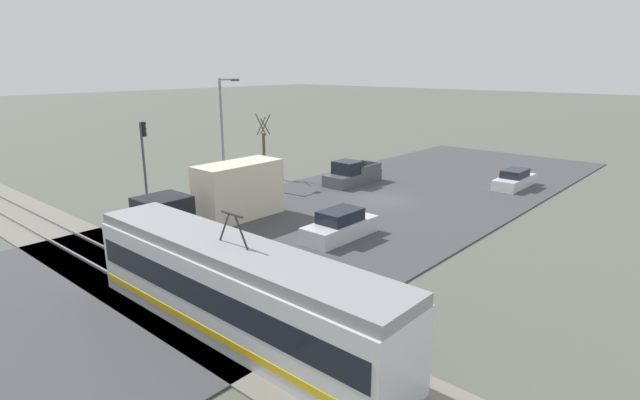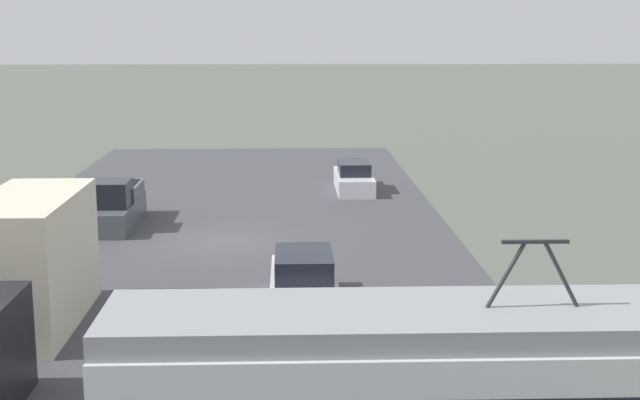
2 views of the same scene
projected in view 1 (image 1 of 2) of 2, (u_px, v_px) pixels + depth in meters
The scene contains 11 objects.
ground_plane at pixel (380, 201), 35.46m from camera, with size 320.00×320.00×0.00m, color #565B51.
road_surface at pixel (380, 200), 35.45m from camera, with size 17.64×50.92×0.08m.
rail_bed at pixel (144, 281), 22.19m from camera, with size 68.90×4.40×0.22m.
light_rail_tram at pixel (236, 290), 17.63m from camera, with size 14.08×2.69×4.41m.
box_truck at pixel (222, 196), 30.16m from camera, with size 2.41×9.40×3.47m.
pickup_truck at pixel (352, 175), 40.17m from camera, with size 2.08×5.24×1.92m.
sedan_car_0 at pixel (340, 226), 27.58m from camera, with size 1.86×4.72×1.60m.
sedan_car_1 at pixel (514, 180), 39.05m from camera, with size 1.71×4.78×1.41m.
traffic_light_pole at pixel (144, 154), 32.59m from camera, with size 0.28×0.47×5.82m.
street_tree at pixel (264, 149), 42.28m from camera, with size 1.27×1.05×5.41m.
street_lamp_near_crossing at pixel (224, 124), 39.79m from camera, with size 0.36×1.95×8.37m.
Camera 1 is at (-19.42, 28.48, 9.35)m, focal length 28.00 mm.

